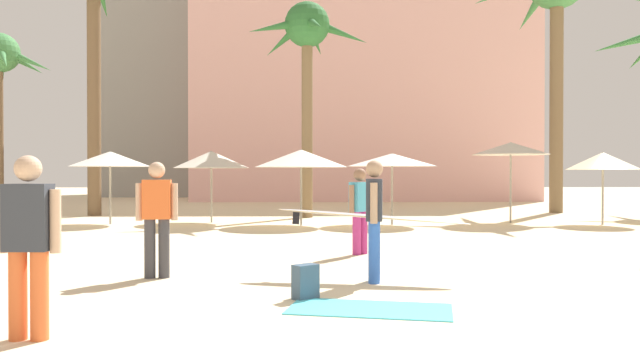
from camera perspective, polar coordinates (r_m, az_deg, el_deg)
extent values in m
cube|color=beige|center=(37.58, 3.70, 10.02)|extent=(18.91, 9.88, 15.29)
cube|color=gray|center=(43.90, -8.79, 13.11)|extent=(16.05, 8.22, 22.01)
cone|color=#387A3D|center=(27.07, 26.71, 11.43)|extent=(2.45, 0.78, 1.02)
cylinder|color=brown|center=(25.80, -27.88, 3.90)|extent=(0.26, 0.26, 6.05)
cone|color=#428447|center=(25.71, -25.57, 10.00)|extent=(1.64, 0.45, 0.94)
cone|color=#428447|center=(26.78, -25.89, 9.76)|extent=(1.07, 1.60, 0.82)
cone|color=#428447|center=(27.19, -27.72, 9.43)|extent=(0.90, 1.62, 0.97)
cone|color=#428447|center=(25.03, -27.59, 10.09)|extent=(1.15, 1.50, 1.06)
cylinder|color=brown|center=(23.34, -20.47, 7.52)|extent=(0.47, 0.47, 8.67)
cylinder|color=brown|center=(20.95, -1.22, 5.55)|extent=(0.38, 0.38, 6.64)
sphere|color=#2D6B33|center=(21.49, -1.22, 14.41)|extent=(1.55, 1.55, 1.55)
cone|color=#2D6B33|center=(21.55, 2.15, 13.56)|extent=(1.83, 0.47, 0.91)
cone|color=#2D6B33|center=(22.58, -0.42, 12.91)|extent=(0.79, 1.83, 0.95)
cone|color=#2D6B33|center=(22.20, -3.53, 12.88)|extent=(1.51, 1.45, 1.11)
cone|color=#2D6B33|center=(20.93, -4.40, 14.11)|extent=(1.79, 1.10, 0.81)
cone|color=#2D6B33|center=(20.25, -0.46, 14.44)|extent=(0.70, 1.84, 0.89)
cylinder|color=brown|center=(25.25, 21.33, 7.40)|extent=(0.50, 0.50, 9.03)
cone|color=#428447|center=(27.53, 19.41, 15.03)|extent=(0.84, 2.74, 1.76)
cylinder|color=gray|center=(19.02, -10.17, -0.63)|extent=(0.06, 0.06, 2.21)
cone|color=beige|center=(19.02, -10.17, 1.91)|extent=(2.32, 2.32, 0.52)
cylinder|color=gray|center=(18.00, 6.79, -0.86)|extent=(0.06, 0.06, 2.11)
cone|color=white|center=(18.00, 6.79, 1.89)|extent=(2.64, 2.64, 0.38)
cylinder|color=gray|center=(19.18, -19.11, -0.69)|extent=(0.06, 0.06, 2.18)
cone|color=white|center=(19.18, -19.12, 1.88)|extent=(2.37, 2.37, 0.45)
cylinder|color=gray|center=(19.77, 25.04, -0.73)|extent=(0.06, 0.06, 2.15)
cone|color=beige|center=(19.77, 25.05, 1.64)|extent=(2.09, 2.09, 0.51)
cylinder|color=gray|center=(17.68, -1.78, -0.71)|extent=(0.06, 0.06, 2.21)
cone|color=white|center=(17.68, -1.78, 2.05)|extent=(2.72, 2.72, 0.51)
cylinder|color=gray|center=(19.54, 17.48, -0.23)|extent=(0.06, 0.06, 2.48)
cone|color=beige|center=(19.55, 17.49, 2.84)|extent=(2.33, 2.33, 0.38)
cube|color=#4CC6D6|center=(6.95, 4.71, -11.98)|extent=(1.95, 1.23, 0.01)
cube|color=#3A5268|center=(7.45, -1.37, -9.54)|extent=(0.35, 0.33, 0.42)
cube|color=#2F4153|center=(7.55, -1.95, -10.04)|extent=(0.20, 0.18, 0.18)
cylinder|color=blue|center=(8.67, 5.15, -6.61)|extent=(0.18, 0.18, 0.86)
cylinder|color=blue|center=(8.47, 5.11, -6.78)|extent=(0.18, 0.18, 0.86)
cube|color=#333842|center=(8.51, 5.13, -1.86)|extent=(0.28, 0.43, 0.58)
sphere|color=tan|center=(8.50, 5.14, 1.05)|extent=(0.27, 0.27, 0.24)
cylinder|color=tan|center=(8.76, 5.18, -2.02)|extent=(0.11, 0.11, 0.55)
cylinder|color=tan|center=(8.26, 5.08, -2.18)|extent=(0.11, 0.11, 0.55)
ellipsoid|color=#B2B2B7|center=(8.82, 4.90, -3.43)|extent=(2.81, 0.95, 0.22)
ellipsoid|color=#AD8A2F|center=(8.82, 4.90, -3.43)|extent=(2.83, 0.98, 0.20)
cube|color=black|center=(9.03, -2.27, -3.60)|extent=(0.11, 0.04, 0.19)
cylinder|color=#B7337F|center=(11.38, 3.47, -5.02)|extent=(0.23, 0.23, 0.81)
cylinder|color=#B7337F|center=(11.54, 4.09, -4.94)|extent=(0.23, 0.23, 0.81)
cube|color=#4CB2DB|center=(11.41, 3.78, -1.58)|extent=(0.44, 0.44, 0.55)
sphere|color=#936B51|center=(11.41, 3.79, 0.50)|extent=(0.34, 0.34, 0.24)
cylinder|color=#936B51|center=(11.22, 2.99, -1.81)|extent=(0.14, 0.14, 0.52)
cylinder|color=#936B51|center=(11.61, 4.55, -1.72)|extent=(0.14, 0.14, 0.52)
cylinder|color=#3D3D42|center=(9.20, -15.69, -6.22)|extent=(0.18, 0.18, 0.86)
cylinder|color=#3D3D42|center=(9.18, -14.45, -6.24)|extent=(0.18, 0.18, 0.86)
cube|color=orange|center=(9.13, -15.09, -1.77)|extent=(0.42, 0.26, 0.57)
sphere|color=#D1A889|center=(9.12, -15.09, 0.90)|extent=(0.27, 0.27, 0.24)
cylinder|color=#D1A889|center=(9.16, -16.64, -1.99)|extent=(0.11, 0.11, 0.54)
cylinder|color=#D1A889|center=(9.10, -13.52, -2.00)|extent=(0.11, 0.11, 0.54)
cylinder|color=orange|center=(6.19, -24.86, -9.81)|extent=(0.17, 0.17, 0.82)
cylinder|color=orange|center=(6.28, -26.52, -9.67)|extent=(0.17, 0.17, 0.82)
cube|color=#333842|center=(6.15, -25.73, -3.18)|extent=(0.41, 0.24, 0.61)
sphere|color=#D1A889|center=(6.14, -25.75, 0.98)|extent=(0.25, 0.25, 0.24)
cylinder|color=#D1A889|center=(6.04, -23.61, -3.56)|extent=(0.10, 0.10, 0.58)
cylinder|color=#D1A889|center=(6.27, -27.77, -3.43)|extent=(0.10, 0.10, 0.58)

